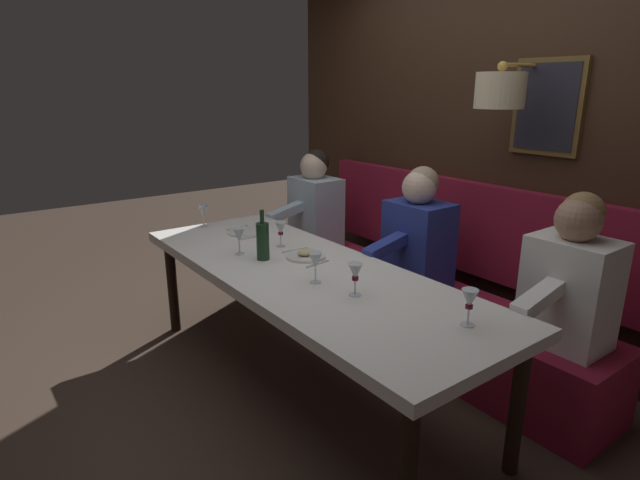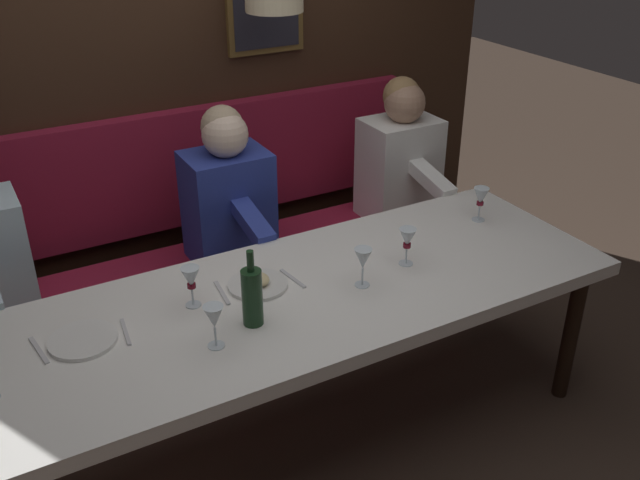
{
  "view_description": "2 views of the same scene",
  "coord_description": "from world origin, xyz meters",
  "px_view_note": "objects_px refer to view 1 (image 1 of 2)",
  "views": [
    {
      "loc": [
        -1.54,
        -2.21,
        1.72
      ],
      "look_at": [
        0.05,
        -0.08,
        0.92
      ],
      "focal_mm": 28.64,
      "sensor_mm": 36.0,
      "label": 1
    },
    {
      "loc": [
        -2.08,
        1.12,
        2.22
      ],
      "look_at": [
        0.05,
        -0.08,
        0.92
      ],
      "focal_mm": 39.68,
      "sensor_mm": 36.0,
      "label": 2
    }
  ],
  "objects_px": {
    "dining_table": "(304,279)",
    "wine_glass_4": "(239,236)",
    "diner_nearest": "(571,277)",
    "diner_near": "(418,232)",
    "wine_glass_5": "(315,261)",
    "wine_glass_2": "(470,300)",
    "diner_middle": "(315,202)",
    "wine_glass_1": "(281,229)",
    "wine_glass_3": "(203,211)",
    "wine_bottle": "(263,241)",
    "wine_glass_0": "(355,273)"
  },
  "relations": [
    {
      "from": "wine_glass_4",
      "to": "wine_bottle",
      "type": "distance_m",
      "value": 0.18
    },
    {
      "from": "wine_glass_1",
      "to": "wine_glass_3",
      "type": "bearing_deg",
      "value": 104.54
    },
    {
      "from": "dining_table",
      "to": "diner_middle",
      "type": "distance_m",
      "value": 1.42
    },
    {
      "from": "wine_glass_2",
      "to": "wine_glass_3",
      "type": "relative_size",
      "value": 1.0
    },
    {
      "from": "wine_glass_1",
      "to": "wine_glass_5",
      "type": "relative_size",
      "value": 1.0
    },
    {
      "from": "dining_table",
      "to": "wine_glass_2",
      "type": "bearing_deg",
      "value": -81.1
    },
    {
      "from": "diner_near",
      "to": "wine_glass_0",
      "type": "height_order",
      "value": "diner_near"
    },
    {
      "from": "diner_near",
      "to": "wine_bottle",
      "type": "height_order",
      "value": "diner_near"
    },
    {
      "from": "diner_near",
      "to": "wine_glass_3",
      "type": "height_order",
      "value": "diner_near"
    },
    {
      "from": "wine_glass_0",
      "to": "wine_glass_3",
      "type": "distance_m",
      "value": 1.63
    },
    {
      "from": "diner_middle",
      "to": "wine_glass_3",
      "type": "height_order",
      "value": "diner_middle"
    },
    {
      "from": "wine_glass_0",
      "to": "diner_near",
      "type": "bearing_deg",
      "value": 25.24
    },
    {
      "from": "dining_table",
      "to": "wine_glass_1",
      "type": "height_order",
      "value": "wine_glass_1"
    },
    {
      "from": "wine_glass_1",
      "to": "wine_glass_4",
      "type": "bearing_deg",
      "value": 175.71
    },
    {
      "from": "wine_glass_2",
      "to": "wine_glass_3",
      "type": "distance_m",
      "value": 2.18
    },
    {
      "from": "diner_middle",
      "to": "wine_glass_1",
      "type": "xyz_separation_m",
      "value": [
        -0.76,
        -0.67,
        0.04
      ]
    },
    {
      "from": "wine_glass_4",
      "to": "wine_glass_5",
      "type": "xyz_separation_m",
      "value": [
        0.09,
        -0.66,
        0.0
      ]
    },
    {
      "from": "diner_nearest",
      "to": "wine_bottle",
      "type": "height_order",
      "value": "diner_nearest"
    },
    {
      "from": "diner_nearest",
      "to": "wine_glass_5",
      "type": "height_order",
      "value": "diner_nearest"
    },
    {
      "from": "wine_glass_4",
      "to": "diner_nearest",
      "type": "bearing_deg",
      "value": -55.28
    },
    {
      "from": "dining_table",
      "to": "diner_near",
      "type": "xyz_separation_m",
      "value": [
        0.88,
        -0.03,
        0.14
      ]
    },
    {
      "from": "wine_glass_0",
      "to": "wine_glass_2",
      "type": "distance_m",
      "value": 0.57
    },
    {
      "from": "wine_glass_2",
      "to": "wine_glass_4",
      "type": "distance_m",
      "value": 1.48
    },
    {
      "from": "diner_middle",
      "to": "wine_glass_3",
      "type": "distance_m",
      "value": 0.96
    },
    {
      "from": "diner_nearest",
      "to": "wine_glass_4",
      "type": "distance_m",
      "value": 1.84
    },
    {
      "from": "wine_glass_0",
      "to": "wine_glass_3",
      "type": "bearing_deg",
      "value": 91.97
    },
    {
      "from": "diner_nearest",
      "to": "wine_glass_0",
      "type": "height_order",
      "value": "diner_nearest"
    },
    {
      "from": "wine_glass_1",
      "to": "wine_glass_5",
      "type": "xyz_separation_m",
      "value": [
        -0.19,
        -0.64,
        0.0
      ]
    },
    {
      "from": "dining_table",
      "to": "diner_middle",
      "type": "relative_size",
      "value": 3.19
    },
    {
      "from": "wine_glass_0",
      "to": "wine_glass_5",
      "type": "distance_m",
      "value": 0.26
    },
    {
      "from": "wine_glass_0",
      "to": "diner_middle",
      "type": "bearing_deg",
      "value": 60.12
    },
    {
      "from": "diner_nearest",
      "to": "wine_glass_2",
      "type": "bearing_deg",
      "value": 175.34
    },
    {
      "from": "wine_glass_3",
      "to": "wine_glass_4",
      "type": "height_order",
      "value": "same"
    },
    {
      "from": "wine_glass_5",
      "to": "diner_middle",
      "type": "bearing_deg",
      "value": 53.98
    },
    {
      "from": "wine_glass_1",
      "to": "wine_glass_2",
      "type": "relative_size",
      "value": 1.0
    },
    {
      "from": "wine_glass_0",
      "to": "wine_bottle",
      "type": "bearing_deg",
      "value": 96.4
    },
    {
      "from": "wine_glass_1",
      "to": "diner_nearest",
      "type": "bearing_deg",
      "value": -62.89
    },
    {
      "from": "dining_table",
      "to": "wine_glass_5",
      "type": "xyz_separation_m",
      "value": [
        -0.07,
        -0.21,
        0.18
      ]
    },
    {
      "from": "wine_glass_3",
      "to": "dining_table",
      "type": "bearing_deg",
      "value": -86.48
    },
    {
      "from": "dining_table",
      "to": "wine_glass_2",
      "type": "relative_size",
      "value": 15.37
    },
    {
      "from": "diner_nearest",
      "to": "diner_near",
      "type": "distance_m",
      "value": 1.02
    },
    {
      "from": "diner_nearest",
      "to": "diner_middle",
      "type": "height_order",
      "value": "same"
    },
    {
      "from": "wine_glass_3",
      "to": "wine_glass_5",
      "type": "bearing_deg",
      "value": -89.98
    },
    {
      "from": "wine_glass_3",
      "to": "wine_glass_0",
      "type": "bearing_deg",
      "value": -88.03
    },
    {
      "from": "wine_glass_3",
      "to": "wine_bottle",
      "type": "bearing_deg",
      "value": -91.71
    },
    {
      "from": "diner_nearest",
      "to": "diner_near",
      "type": "xyz_separation_m",
      "value": [
        0.0,
        1.02,
        0.0
      ]
    },
    {
      "from": "wine_glass_5",
      "to": "wine_bottle",
      "type": "distance_m",
      "value": 0.49
    },
    {
      "from": "wine_glass_4",
      "to": "wine_glass_5",
      "type": "relative_size",
      "value": 1.0
    },
    {
      "from": "diner_near",
      "to": "wine_bottle",
      "type": "relative_size",
      "value": 2.64
    },
    {
      "from": "dining_table",
      "to": "wine_glass_4",
      "type": "bearing_deg",
      "value": 109.9
    }
  ]
}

